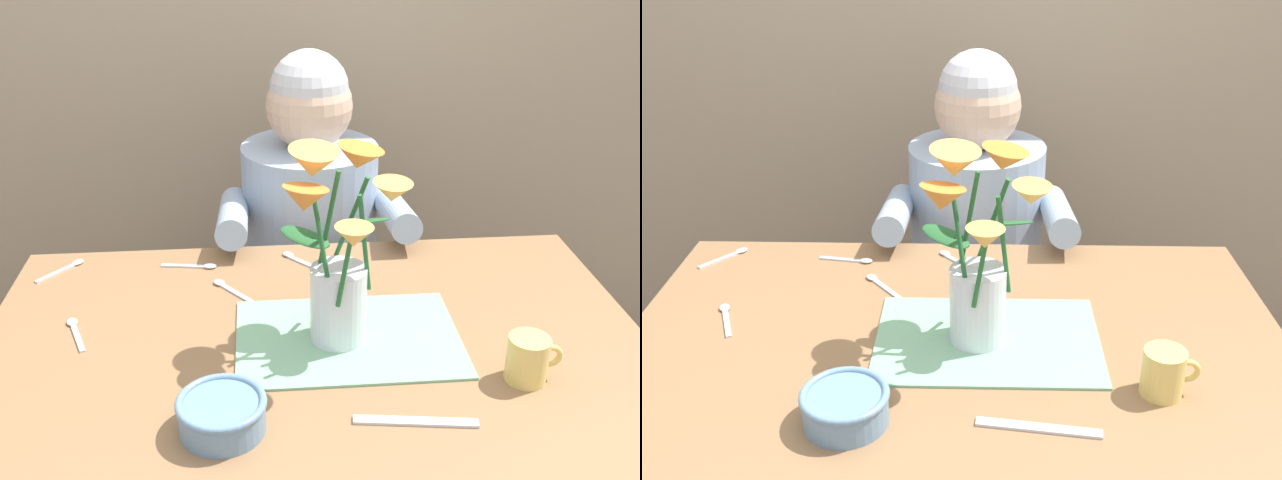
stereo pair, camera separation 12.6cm
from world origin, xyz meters
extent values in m
cube|color=olive|center=(0.00, 0.00, 0.72)|extent=(1.20, 0.80, 0.04)
cylinder|color=olive|center=(-0.54, 0.34, 0.35)|extent=(0.06, 0.06, 0.70)
cylinder|color=olive|center=(0.54, 0.34, 0.35)|extent=(0.06, 0.06, 0.70)
cylinder|color=#4C4C56|center=(0.04, 0.62, 0.20)|extent=(0.30, 0.30, 0.40)
cylinder|color=#99ADC6|center=(0.04, 0.62, 0.65)|extent=(0.34, 0.34, 0.50)
sphere|color=#DBB293|center=(0.04, 0.62, 1.00)|extent=(0.21, 0.21, 0.21)
sphere|color=silver|center=(0.04, 0.62, 1.04)|extent=(0.19, 0.19, 0.19)
cylinder|color=#99ADC6|center=(-0.15, 0.48, 0.78)|extent=(0.07, 0.33, 0.12)
cylinder|color=#99ADC6|center=(0.23, 0.48, 0.78)|extent=(0.07, 0.33, 0.12)
cube|color=#7AB289|center=(0.06, 0.01, 0.74)|extent=(0.40, 0.28, 0.00)
cylinder|color=silver|center=(0.04, 0.01, 0.81)|extent=(0.10, 0.10, 0.14)
cylinder|color=#23602D|center=(0.08, 0.00, 0.93)|extent=(0.03, 0.03, 0.19)
cone|color=#EFA84C|center=(0.12, -0.01, 1.03)|extent=(0.09, 0.09, 0.04)
sphere|color=#E5D14C|center=(0.12, -0.01, 1.03)|extent=(0.02, 0.02, 0.02)
cylinder|color=#23602D|center=(0.06, 0.05, 0.95)|extent=(0.06, 0.07, 0.20)
cone|color=orange|center=(0.08, 0.09, 1.05)|extent=(0.10, 0.09, 0.05)
sphere|color=#E5D14C|center=(0.08, 0.09, 1.06)|extent=(0.02, 0.02, 0.02)
cylinder|color=#23602D|center=(0.02, 0.02, 0.95)|extent=(0.04, 0.04, 0.22)
cone|color=#EFA84C|center=(0.00, 0.04, 1.06)|extent=(0.12, 0.12, 0.06)
sphere|color=#E5D14C|center=(0.00, 0.04, 1.07)|extent=(0.02, 0.02, 0.02)
cylinder|color=#23602D|center=(0.01, -0.01, 0.93)|extent=(0.03, 0.05, 0.18)
cone|color=orange|center=(-0.02, -0.02, 1.03)|extent=(0.11, 0.11, 0.05)
sphere|color=#E5D14C|center=(-0.02, -0.02, 1.03)|extent=(0.02, 0.02, 0.02)
cylinder|color=#23602D|center=(0.05, -0.05, 0.92)|extent=(0.03, 0.01, 0.16)
cone|color=#EFA84C|center=(0.05, -0.10, 1.00)|extent=(0.08, 0.08, 0.03)
sphere|color=#E5D14C|center=(0.05, -0.10, 1.00)|extent=(0.02, 0.02, 0.02)
ellipsoid|color=#23602D|center=(0.09, 0.04, 0.96)|extent=(0.10, 0.08, 0.03)
ellipsoid|color=#23602D|center=(-0.01, 0.03, 0.94)|extent=(0.10, 0.07, 0.04)
cylinder|color=#6689A8|center=(-0.16, -0.22, 0.77)|extent=(0.13, 0.13, 0.05)
torus|color=#6689A8|center=(-0.16, -0.22, 0.79)|extent=(0.14, 0.14, 0.01)
cube|color=silver|center=(0.13, -0.23, 0.74)|extent=(0.19, 0.04, 0.00)
cylinder|color=#E5C666|center=(0.34, -0.13, 0.78)|extent=(0.07, 0.07, 0.08)
torus|color=#E5C666|center=(0.37, -0.13, 0.78)|extent=(0.04, 0.01, 0.04)
cube|color=silver|center=(-0.43, 0.05, 0.74)|extent=(0.05, 0.10, 0.00)
ellipsoid|color=silver|center=(-0.45, 0.10, 0.74)|extent=(0.03, 0.03, 0.01)
cube|color=silver|center=(-0.14, 0.19, 0.74)|extent=(0.07, 0.08, 0.00)
ellipsoid|color=silver|center=(-0.18, 0.23, 0.74)|extent=(0.03, 0.03, 0.01)
cube|color=silver|center=(-0.52, 0.31, 0.74)|extent=(0.07, 0.08, 0.00)
ellipsoid|color=silver|center=(-0.49, 0.35, 0.74)|extent=(0.03, 0.03, 0.01)
cube|color=silver|center=(-0.26, 0.31, 0.74)|extent=(0.10, 0.03, 0.00)
ellipsoid|color=silver|center=(-0.20, 0.30, 0.74)|extent=(0.03, 0.02, 0.01)
cube|color=silver|center=(0.00, 0.30, 0.74)|extent=(0.08, 0.08, 0.00)
ellipsoid|color=silver|center=(-0.03, 0.34, 0.74)|extent=(0.03, 0.03, 0.01)
camera|label=1|loc=(-0.09, -1.08, 1.47)|focal=40.80mm
camera|label=2|loc=(0.04, -1.08, 1.47)|focal=40.80mm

